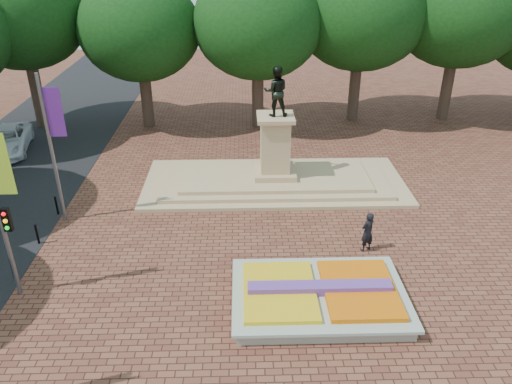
# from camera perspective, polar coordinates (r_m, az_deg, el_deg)

# --- Properties ---
(ground) EXTENTS (90.00, 90.00, 0.00)m
(ground) POSITION_cam_1_polar(r_m,az_deg,el_deg) (20.33, 3.53, -9.11)
(ground) COLOR brown
(ground) RESTS_ON ground
(flower_bed) EXTENTS (6.30, 4.30, 0.91)m
(flower_bed) POSITION_cam_1_polar(r_m,az_deg,el_deg) (18.65, 7.30, -11.70)
(flower_bed) COLOR gray
(flower_bed) RESTS_ON ground
(monument) EXTENTS (14.00, 6.00, 6.40)m
(monument) POSITION_cam_1_polar(r_m,az_deg,el_deg) (26.80, 2.14, 2.60)
(monument) COLOR tan
(monument) RESTS_ON ground
(tree_row_back) EXTENTS (44.80, 8.80, 10.43)m
(tree_row_back) POSITION_cam_1_polar(r_m,az_deg,el_deg) (34.96, 5.25, 18.27)
(tree_row_back) COLOR #33261B
(tree_row_back) RESTS_ON ground
(van) EXTENTS (3.65, 5.88, 1.52)m
(van) POSITION_cam_1_polar(r_m,az_deg,el_deg) (34.75, -26.66, 5.31)
(van) COLOR silver
(van) RESTS_ON ground
(pedestrian) EXTENTS (0.79, 0.72, 1.82)m
(pedestrian) POSITION_cam_1_polar(r_m,az_deg,el_deg) (21.62, 12.61, -4.47)
(pedestrian) COLOR black
(pedestrian) RESTS_ON ground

